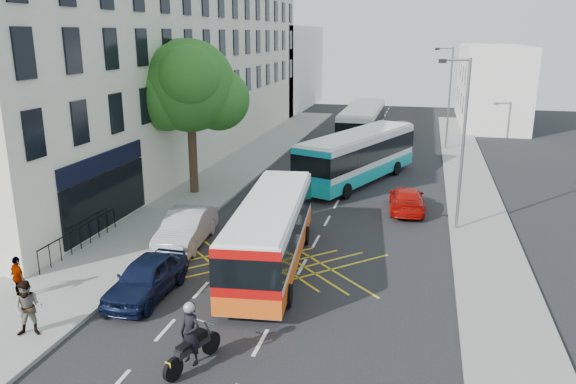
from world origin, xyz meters
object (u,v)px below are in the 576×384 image
Objects in this scene: distant_car_grey at (358,122)px; pedestrian_far at (18,277)px; bus_near at (271,232)px; distant_car_silver at (402,128)px; lamp_near at (462,136)px; bus_far at (362,125)px; parked_car_silver at (186,228)px; street_tree at (189,87)px; red_hatchback at (407,199)px; bus_mid at (358,156)px; lamp_far at (448,93)px; motorbike at (191,337)px; parked_car_blue at (146,278)px; pedestrian_near at (28,308)px.

pedestrian_far reaches higher than distant_car_grey.
distant_car_silver is at bearing 77.24° from bus_near.
lamp_near reaches higher than bus_far.
parked_car_silver is (-4.37, 1.50, -0.70)m from bus_near.
distant_car_silver is (-3.70, 26.00, -3.87)m from lamp_near.
pedestrian_far is at bearing -92.47° from street_tree.
bus_mid is at bearing -62.98° from red_hatchback.
lamp_far reaches higher than motorbike.
bus_mid is 2.62× the size of distant_car_silver.
red_hatchback is (5.35, 16.38, -0.31)m from motorbike.
parked_car_silver is 1.09× the size of distant_car_silver.
parked_car_blue is 39.15m from distant_car_grey.
pedestrian_far reaches higher than distant_car_silver.
motorbike reaches higher than distant_car_grey.
lamp_near is 0.69× the size of bus_mid.
parked_car_blue is at bearing 50.99° from red_hatchback.
bus_far is 30.47m from parked_car_blue.
distant_car_grey is at bearing 86.56° from parked_car_blue.
pedestrian_far is (-15.32, -31.31, -3.70)m from lamp_far.
pedestrian_near is (-7.54, -21.59, -0.63)m from bus_mid.
lamp_far is 27.48m from bus_near.
street_tree is at bearing 131.50° from motorbike.
distant_car_grey is 5.42m from distant_car_silver.
lamp_near is 5.24× the size of pedestrian_far.
pedestrian_far is (-3.53, -6.54, 0.13)m from parked_car_silver.
street_tree reaches higher than red_hatchback.
bus_mid reaches higher than parked_car_silver.
lamp_near is 1.80× the size of red_hatchback.
pedestrian_far is at bearing -105.10° from bus_far.
lamp_near reaches higher than parked_car_blue.
bus_mid is at bearing 29.60° from street_tree.
street_tree is 1.10× the size of lamp_near.
distant_car_grey is at bearing 84.96° from bus_near.
bus_near is at bearing 106.59° from motorbike.
pedestrian_near is (-2.10, -3.58, 0.33)m from parked_car_blue.
parked_car_blue is 5.19m from parked_car_silver.
bus_far is 2.71× the size of distant_car_silver.
red_hatchback is at bearing -37.63° from bus_mid.
red_hatchback is (8.74, 12.57, -0.08)m from parked_car_blue.
street_tree is 13.58m from red_hatchback.
pedestrian_near is (-5.48, 0.23, 0.09)m from motorbike.
bus_mid is 7.55× the size of pedestrian_far.
red_hatchback is 2.47× the size of pedestrian_near.
street_tree is 15.10m from lamp_near.
red_hatchback is 2.92× the size of pedestrian_far.
bus_near is 7.47m from motorbike.
pedestrian_near is at bearing -100.72° from bus_far.
red_hatchback is 23.38m from distant_car_silver.
bus_mid is 22.88m from pedestrian_near.
bus_mid is at bearing 76.82° from bus_near.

